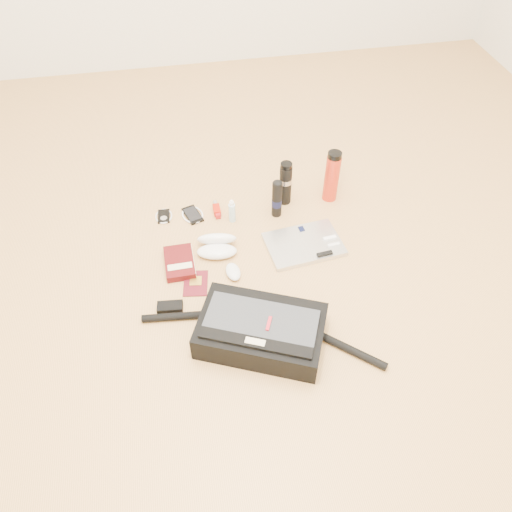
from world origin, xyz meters
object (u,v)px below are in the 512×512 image
messenger_bag (260,330)px  laptop (304,244)px  thermos_red (332,176)px  thermos_black (285,183)px  book (180,263)px

messenger_bag → laptop: (0.29, 0.45, -0.05)m
messenger_bag → thermos_red: (0.49, 0.74, 0.07)m
thermos_red → laptop: bearing=-124.2°
messenger_bag → thermos_black: size_ratio=3.86×
book → thermos_red: bearing=21.4°
book → thermos_black: 0.63m
messenger_bag → thermos_black: 0.81m
thermos_black → thermos_red: thermos_red is taller
book → thermos_red: 0.82m
messenger_bag → thermos_black: thermos_black is taller
thermos_black → laptop: bearing=-86.7°
thermos_black → thermos_red: bearing=-3.8°
laptop → thermos_red: thermos_red is taller
laptop → book: size_ratio=1.86×
laptop → book: book is taller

